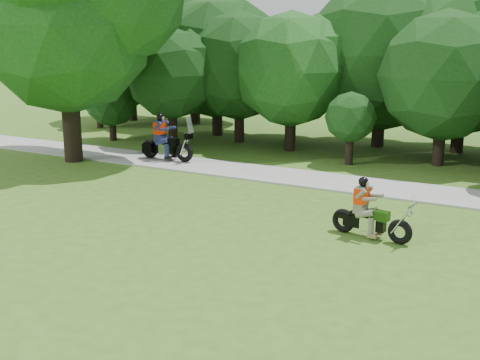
% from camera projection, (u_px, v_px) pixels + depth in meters
% --- Properties ---
extents(ground, '(100.00, 100.00, 0.00)m').
position_uv_depth(ground, '(227.00, 267.00, 12.51)').
color(ground, '#3B651C').
rests_on(ground, ground).
extents(walkway, '(60.00, 2.20, 0.06)m').
position_uv_depth(walkway, '(351.00, 184.00, 19.31)').
color(walkway, gray).
rests_on(walkway, ground).
extents(tree_line, '(39.08, 11.72, 7.88)m').
position_uv_depth(tree_line, '(440.00, 61.00, 23.72)').
color(tree_line, black).
rests_on(tree_line, ground).
extents(big_tree_west, '(8.64, 6.56, 9.96)m').
position_uv_depth(big_tree_west, '(70.00, 5.00, 21.91)').
color(big_tree_west, black).
rests_on(big_tree_west, ground).
extents(chopper_motorcycle, '(2.05, 0.66, 1.46)m').
position_uv_depth(chopper_motorcycle, '(367.00, 216.00, 14.24)').
color(chopper_motorcycle, black).
rests_on(chopper_motorcycle, ground).
extents(touring_motorcycle, '(2.31, 0.66, 1.76)m').
position_uv_depth(touring_motorcycle, '(164.00, 143.00, 22.77)').
color(touring_motorcycle, black).
rests_on(touring_motorcycle, walkway).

